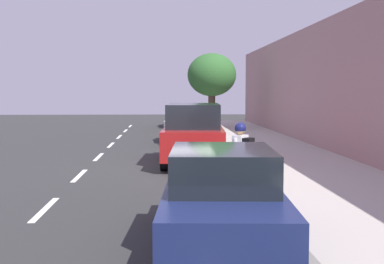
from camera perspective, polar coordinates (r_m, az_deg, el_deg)
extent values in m
plane|color=#2D2D2D|center=(16.21, -2.11, -3.98)|extent=(75.25, 75.25, 0.00)
cube|color=#B4ABA2|center=(16.71, 11.34, -3.55)|extent=(4.16, 47.03, 0.15)
cube|color=gray|center=(16.31, 3.95, -3.67)|extent=(0.16, 47.03, 0.15)
cube|color=white|center=(10.97, -16.05, -8.25)|extent=(0.14, 2.20, 0.01)
cube|color=white|center=(15.01, -12.41, -4.75)|extent=(0.14, 2.20, 0.01)
cube|color=white|center=(19.13, -10.35, -2.73)|extent=(0.14, 2.20, 0.01)
cube|color=white|center=(23.27, -9.02, -1.43)|extent=(0.14, 2.20, 0.01)
cube|color=white|center=(27.43, -8.09, -0.52)|extent=(0.14, 2.20, 0.01)
cube|color=white|center=(31.60, -7.41, 0.15)|extent=(0.14, 2.20, 0.01)
cube|color=white|center=(35.78, -6.89, 0.66)|extent=(0.14, 2.20, 0.01)
cube|color=white|center=(16.21, -1.23, -3.96)|extent=(0.12, 47.03, 0.01)
cube|color=gray|center=(17.27, 19.01, 4.99)|extent=(0.50, 47.03, 5.22)
cube|color=navy|center=(8.05, 3.37, -8.37)|extent=(2.05, 4.51, 0.64)
cube|color=black|center=(7.94, 3.39, -4.00)|extent=(1.68, 2.20, 0.60)
cylinder|color=black|center=(9.51, 7.93, -8.07)|extent=(0.26, 0.67, 0.66)
cylinder|color=black|center=(9.45, -1.97, -8.11)|extent=(0.26, 0.67, 0.66)
cylinder|color=black|center=(6.90, 10.77, -12.98)|extent=(0.26, 0.67, 0.66)
cylinder|color=black|center=(6.82, -3.13, -13.12)|extent=(0.26, 0.67, 0.66)
cube|color=maroon|center=(16.95, 0.15, -0.95)|extent=(2.19, 4.81, 0.90)
cube|color=black|center=(16.89, 0.15, 1.86)|extent=(1.86, 3.20, 0.76)
cylinder|color=black|center=(18.45, 2.91, -1.75)|extent=(0.27, 0.77, 0.76)
cylinder|color=black|center=(18.47, -2.52, -1.75)|extent=(0.27, 0.77, 0.76)
cylinder|color=black|center=(15.56, 3.33, -2.92)|extent=(0.27, 0.77, 0.76)
cylinder|color=black|center=(15.58, -3.11, -2.92)|extent=(0.27, 0.77, 0.76)
cube|color=white|center=(23.79, -0.74, 0.20)|extent=(2.04, 4.50, 0.64)
cube|color=black|center=(23.75, -0.74, 1.69)|extent=(1.68, 2.19, 0.60)
cylinder|color=black|center=(25.26, 0.77, -0.17)|extent=(0.26, 0.67, 0.66)
cylinder|color=black|center=(25.10, -2.90, -0.20)|extent=(0.26, 0.67, 0.66)
cylinder|color=black|center=(22.56, 1.66, -0.73)|extent=(0.26, 0.67, 0.66)
cylinder|color=black|center=(22.39, -2.45, -0.77)|extent=(0.26, 0.67, 0.66)
cube|color=black|center=(35.05, -1.37, 1.59)|extent=(2.00, 4.49, 0.64)
cube|color=black|center=(35.02, -1.37, 2.60)|extent=(1.66, 2.18, 0.60)
cylinder|color=black|center=(36.41, -0.03, 1.27)|extent=(0.26, 0.67, 0.66)
cylinder|color=black|center=(36.46, -2.58, 1.27)|extent=(0.26, 0.67, 0.66)
cylinder|color=black|center=(33.69, -0.06, 1.01)|extent=(0.26, 0.67, 0.66)
cylinder|color=black|center=(33.74, -2.81, 1.01)|extent=(0.26, 0.67, 0.66)
torus|color=black|center=(12.29, 1.78, -5.04)|extent=(0.67, 0.33, 0.71)
torus|color=black|center=(11.98, 6.49, -5.31)|extent=(0.67, 0.33, 0.71)
cylinder|color=#1926A5|center=(12.15, 3.52, -4.73)|extent=(0.60, 0.30, 0.53)
cylinder|color=#1926A5|center=(12.05, 5.18, -4.86)|extent=(0.14, 0.09, 0.49)
cylinder|color=#1926A5|center=(12.10, 3.76, -3.62)|extent=(0.68, 0.33, 0.05)
cylinder|color=#1926A5|center=(12.04, 5.71, -5.64)|extent=(0.34, 0.18, 0.19)
cylinder|color=#1926A5|center=(11.99, 5.96, -4.52)|extent=(0.25, 0.14, 0.34)
cylinder|color=#1926A5|center=(12.25, 1.96, -4.27)|extent=(0.12, 0.08, 0.35)
cube|color=black|center=(11.99, 5.42, -3.55)|extent=(0.26, 0.19, 0.05)
cylinder|color=black|center=(12.20, 2.13, -3.22)|extent=(0.21, 0.43, 0.03)
cylinder|color=#C6B284|center=(11.79, 5.58, -5.17)|extent=(0.15, 0.15, 0.83)
cylinder|color=#C6B284|center=(11.61, 5.13, -5.31)|extent=(0.15, 0.15, 0.83)
cube|color=white|center=(11.60, 5.38, -1.79)|extent=(0.41, 0.44, 0.59)
cylinder|color=white|center=(11.84, 5.95, -1.82)|extent=(0.10, 0.10, 0.56)
cylinder|color=white|center=(11.38, 4.79, -2.06)|extent=(0.10, 0.10, 0.56)
sphere|color=tan|center=(11.57, 5.40, 0.23)|extent=(0.23, 0.23, 0.23)
sphere|color=navy|center=(11.56, 5.40, 0.43)|extent=(0.26, 0.26, 0.26)
cube|color=black|center=(11.51, 6.27, -1.75)|extent=(0.32, 0.35, 0.44)
cylinder|color=#4B3A2B|center=(31.66, 2.21, 2.67)|extent=(0.43, 0.43, 2.46)
ellipsoid|color=#2D5F2A|center=(31.66, 2.22, 6.39)|extent=(3.00, 3.00, 2.63)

